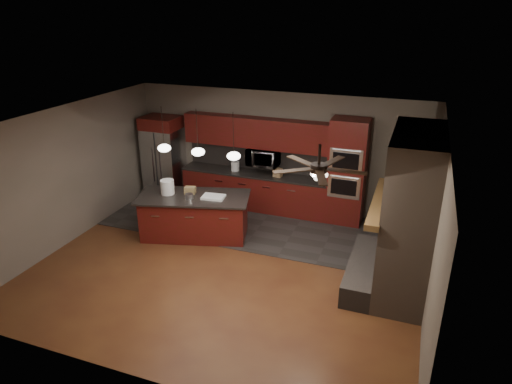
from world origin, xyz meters
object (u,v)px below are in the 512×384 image
at_px(microwave, 263,157).
at_px(refrigerator, 164,157).
at_px(white_bucket, 167,187).
at_px(paint_can, 189,196).
at_px(counter_bucket, 235,166).
at_px(cardboard_box, 190,190).
at_px(counter_box, 278,172).
at_px(paint_tray, 213,197).
at_px(oven_tower, 347,172).
at_px(kitchen_island, 195,216).

distance_m(microwave, refrigerator, 2.63).
bearing_deg(white_bucket, paint_can, -9.58).
height_order(refrigerator, counter_bucket, refrigerator).
distance_m(paint_can, counter_bucket, 1.99).
height_order(cardboard_box, counter_box, counter_box).
bearing_deg(counter_bucket, paint_can, -95.69).
height_order(paint_tray, counter_bucket, counter_bucket).
height_order(oven_tower, refrigerator, oven_tower).
bearing_deg(refrigerator, microwave, 2.87).
xyz_separation_m(white_bucket, counter_bucket, (0.75, 1.89, -0.06)).
bearing_deg(microwave, paint_can, -113.71).
bearing_deg(microwave, oven_tower, -1.66).
xyz_separation_m(kitchen_island, counter_box, (1.28, 1.77, 0.54)).
distance_m(white_bucket, cardboard_box, 0.47).
bearing_deg(counter_bucket, white_bucket, -111.72).
distance_m(refrigerator, counter_box, 3.01).
bearing_deg(kitchen_island, oven_tower, 16.99).
relative_size(cardboard_box, counter_box, 1.11).
distance_m(kitchen_island, counter_box, 2.24).
distance_m(cardboard_box, counter_box, 2.17).
distance_m(paint_can, counter_box, 2.32).
bearing_deg(counter_bucket, kitchen_island, -95.87).
height_order(oven_tower, paint_tray, oven_tower).
relative_size(white_bucket, counter_box, 1.51).
bearing_deg(oven_tower, counter_box, -178.46).
bearing_deg(paint_can, cardboard_box, 114.08).
relative_size(oven_tower, refrigerator, 1.15).
relative_size(kitchen_island, counter_box, 12.37).
relative_size(white_bucket, cardboard_box, 1.36).
distance_m(refrigerator, paint_tray, 2.75).
bearing_deg(counter_box, paint_tray, -102.62).
relative_size(paint_can, paint_tray, 0.36).
xyz_separation_m(microwave, counter_bucket, (-0.69, -0.05, -0.29)).
distance_m(paint_can, paint_tray, 0.49).
bearing_deg(oven_tower, paint_can, -145.48).
bearing_deg(counter_bucket, cardboard_box, -100.65).
height_order(oven_tower, counter_box, oven_tower).
bearing_deg(white_bucket, counter_box, 44.93).
bearing_deg(kitchen_island, cardboard_box, 124.27).
distance_m(microwave, white_bucket, 2.43).
height_order(oven_tower, paint_can, oven_tower).
relative_size(oven_tower, microwave, 3.25).
bearing_deg(counter_box, paint_can, -110.17).
distance_m(paint_tray, cardboard_box, 0.57).
bearing_deg(counter_box, microwave, 179.30).
xyz_separation_m(kitchen_island, paint_tray, (0.43, 0.05, 0.48)).
height_order(paint_tray, counter_box, counter_box).
bearing_deg(kitchen_island, counter_bucket, 68.76).
relative_size(microwave, counter_box, 3.62).
bearing_deg(oven_tower, paint_tray, -144.02).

